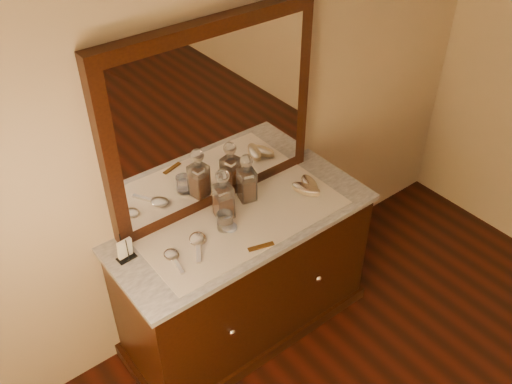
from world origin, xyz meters
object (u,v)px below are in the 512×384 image
hand_mirror_outer (173,257)px  decanter_left (223,199)px  comb (261,247)px  napkin_rack (125,250)px  hand_mirror_inner (198,241)px  pin_dish (230,227)px  dresser_cabinet (245,278)px  mirror_frame (213,118)px  decanter_right (247,182)px  brush_near (306,189)px  brush_far (309,185)px

hand_mirror_outer → decanter_left: bearing=15.1°
comb → napkin_rack: (-0.56, 0.34, 0.05)m
hand_mirror_inner → pin_dish: bearing=-3.7°
dresser_cabinet → pin_dish: 0.46m
comb → pin_dish: bearing=117.0°
mirror_frame → decanter_right: mirror_frame is taller
napkin_rack → mirror_frame: bearing=10.7°
brush_near → hand_mirror_outer: 0.85m
decanter_left → hand_mirror_inner: decanter_left is taller
mirror_frame → napkin_rack: mirror_frame is taller
napkin_rack → brush_far: napkin_rack is taller
comb → brush_near: 0.50m
dresser_cabinet → hand_mirror_inner: size_ratio=6.46×
pin_dish → decanter_right: bearing=33.1°
pin_dish → decanter_right: (0.22, 0.14, 0.10)m
dresser_cabinet → brush_far: brush_far is taller
decanter_right → brush_near: (0.29, -0.16, -0.09)m
brush_near → dresser_cabinet: bearing=176.2°
mirror_frame → brush_near: bearing=-33.7°
brush_far → hand_mirror_outer: brush_far is taller
dresser_cabinet → mirror_frame: mirror_frame is taller
decanter_right → brush_near: bearing=-28.7°
dresser_cabinet → napkin_rack: bearing=168.2°
decanter_left → hand_mirror_outer: bearing=-164.9°
napkin_rack → decanter_right: size_ratio=0.48×
pin_dish → hand_mirror_outer: size_ratio=0.38×
napkin_rack → decanter_right: decanter_right is taller
decanter_right → comb: bearing=-117.1°
comb → brush_near: brush_near is taller
decanter_left → brush_far: decanter_left is taller
decanter_left → hand_mirror_inner: 0.26m
pin_dish → mirror_frame: bearing=69.1°
mirror_frame → comb: bearing=-97.3°
mirror_frame → comb: mirror_frame is taller
pin_dish → decanter_left: decanter_left is taller
brush_near → hand_mirror_outer: brush_near is taller
pin_dish → comb: (0.04, -0.21, -0.00)m
decanter_right → napkin_rack: bearing=-179.8°
decanter_left → decanter_right: (0.18, 0.04, -0.00)m
hand_mirror_inner → hand_mirror_outer: bearing=-174.7°
mirror_frame → hand_mirror_inner: 0.62m
mirror_frame → napkin_rack: bearing=-169.3°
comb → mirror_frame: bearing=99.2°
hand_mirror_outer → decanter_right: bearing=14.3°
brush_near → hand_mirror_outer: bearing=178.9°
hand_mirror_inner → decanter_left: bearing=21.4°
decanter_right → hand_mirror_outer: bearing=-165.7°
napkin_rack → hand_mirror_inner: bearing=-21.0°
decanter_right → hand_mirror_inner: 0.44m
comb → hand_mirror_outer: hand_mirror_outer is taller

